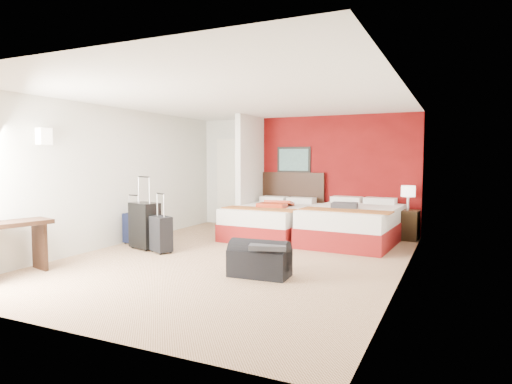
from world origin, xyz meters
The scene contains 17 objects.
ground centered at (0.00, 0.00, 0.00)m, with size 6.50×6.50×0.00m, color tan.
room_walls centered at (-1.40, 1.42, 1.26)m, with size 5.02×6.52×2.50m.
red_accent_panel centered at (0.75, 3.23, 1.25)m, with size 3.50×0.04×2.50m, color maroon.
partition_wall centered at (-1.00, 2.61, 1.25)m, with size 0.12×1.20×2.50m, color silver.
entry_door centered at (-1.75, 3.20, 1.02)m, with size 0.82×0.06×2.05m, color silver.
bed_left centered at (-0.23, 2.07, 0.31)m, with size 1.45×2.07×0.62m, color white.
bed_right centered at (1.38, 2.15, 0.33)m, with size 1.55×2.22×0.67m, color silver.
red_suitcase_open centered at (-0.13, 1.97, 0.67)m, with size 0.54×0.75×0.09m, color #9E260D.
jacket_bundle centered at (1.28, 1.85, 0.72)m, with size 0.45×0.36×0.11m, color #3A393E.
nightstand centered at (2.27, 2.85, 0.29)m, with size 0.41×0.41×0.58m, color #2F1F0F.
table_lamp centered at (2.27, 2.85, 0.82)m, with size 0.27×0.27×0.48m, color silver.
suitcase_black centered at (-1.80, 0.01, 0.39)m, with size 0.52×0.33×0.78m, color black.
suitcase_charcoal centered at (-1.35, -0.13, 0.29)m, with size 0.39×0.24×0.58m, color black.
suitcase_navy centered at (-2.26, 0.28, 0.27)m, with size 0.39×0.24×0.54m, color black.
duffel_bag centered at (0.76, -0.79, 0.20)m, with size 0.80×0.42×0.40m, color black.
jacket_draped centered at (0.91, -0.84, 0.44)m, with size 0.48×0.40×0.06m, color #313236.
desk centered at (-2.23, -2.13, 0.37)m, with size 0.44×0.89×0.74m, color black.
Camera 1 is at (3.15, -6.04, 1.57)m, focal length 30.73 mm.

